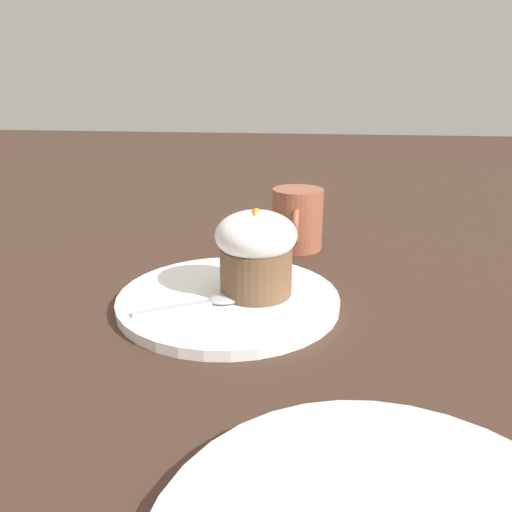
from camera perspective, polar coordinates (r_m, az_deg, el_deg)
The scene contains 5 objects.
ground_plane at distance 0.60m, azimuth -3.14°, elevation -5.48°, with size 4.00×4.00×0.00m, color #3D281E.
dessert_plate at distance 0.60m, azimuth -3.15°, elevation -4.94°, with size 0.26×0.26×0.01m.
carrot_cake at distance 0.58m, azimuth -0.00°, elevation 0.57°, with size 0.10×0.10×0.10m.
spoon at distance 0.57m, azimuth -5.26°, elevation -5.20°, with size 0.08×0.12×0.01m.
coffee_cup at distance 0.78m, azimuth 4.75°, elevation 4.20°, with size 0.11×0.08×0.10m.
Camera 1 is at (0.53, 0.10, 0.25)m, focal length 35.00 mm.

